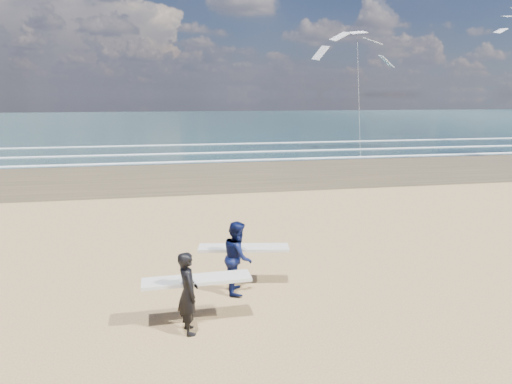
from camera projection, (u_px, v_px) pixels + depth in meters
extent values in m
cube|color=#473D26|center=(484.00, 164.00, 30.89)|extent=(220.00, 12.00, 0.01)
cube|color=#183136|center=(284.00, 121.00, 82.70)|extent=(220.00, 100.00, 0.02)
cube|color=white|center=(442.00, 155.00, 35.48)|extent=(220.00, 0.50, 0.05)
cube|color=white|center=(411.00, 148.00, 39.99)|extent=(220.00, 0.50, 0.05)
cube|color=white|center=(378.00, 141.00, 46.23)|extent=(220.00, 0.50, 0.05)
imported|color=black|center=(188.00, 293.00, 8.91)|extent=(0.50, 0.67, 1.67)
cube|color=silver|center=(197.00, 280.00, 9.26)|extent=(2.21, 0.58, 0.07)
imported|color=#0B133E|center=(238.00, 257.00, 10.79)|extent=(0.76, 0.92, 1.73)
cube|color=silver|center=(244.00, 248.00, 11.14)|extent=(2.26, 0.90, 0.07)
cube|color=slate|center=(360.00, 156.00, 34.69)|extent=(0.12, 0.12, 0.10)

